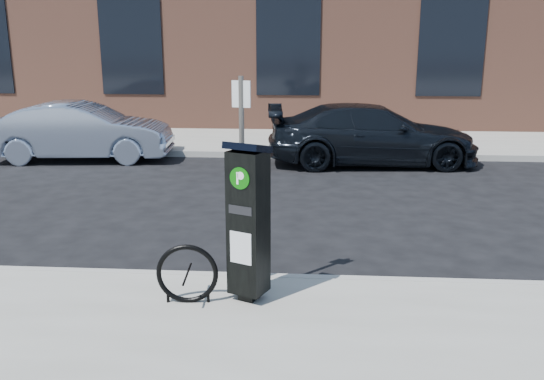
# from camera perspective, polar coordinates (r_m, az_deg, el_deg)

# --- Properties ---
(ground) EXTENTS (120.00, 120.00, 0.00)m
(ground) POSITION_cam_1_polar(r_m,az_deg,el_deg) (7.15, -2.78, -9.42)
(ground) COLOR black
(ground) RESTS_ON ground
(sidewalk_far) EXTENTS (60.00, 12.00, 0.15)m
(sidewalk_far) POSITION_cam_1_polar(r_m,az_deg,el_deg) (20.70, 1.81, 6.62)
(sidewalk_far) COLOR gray
(sidewalk_far) RESTS_ON ground
(curb_near) EXTENTS (60.00, 0.12, 0.16)m
(curb_near) POSITION_cam_1_polar(r_m,az_deg,el_deg) (7.10, -2.80, -8.94)
(curb_near) COLOR #9E9B93
(curb_near) RESTS_ON ground
(curb_far) EXTENTS (60.00, 0.12, 0.16)m
(curb_far) POSITION_cam_1_polar(r_m,az_deg,el_deg) (14.80, 0.87, 3.48)
(curb_far) COLOR #9E9B93
(curb_far) RESTS_ON ground
(building) EXTENTS (28.00, 10.05, 8.25)m
(building) POSITION_cam_1_polar(r_m,az_deg,el_deg) (23.53, 2.20, 17.50)
(building) COLOR brown
(building) RESTS_ON ground
(parking_kiosk) EXTENTS (0.51, 0.49, 1.76)m
(parking_kiosk) POSITION_cam_1_polar(r_m,az_deg,el_deg) (6.12, -2.37, -3.02)
(parking_kiosk) COLOR black
(parking_kiosk) RESTS_ON sidewalk_near
(sign_pole) EXTENTS (0.21, 0.19, 2.39)m
(sign_pole) POSITION_cam_1_polar(r_m,az_deg,el_deg) (6.43, -2.95, 0.44)
(sign_pole) COLOR #5B5450
(sign_pole) RESTS_ON sidewalk_near
(bike_rack) EXTENTS (0.67, 0.10, 0.67)m
(bike_rack) POSITION_cam_1_polar(r_m,az_deg,el_deg) (6.30, -8.40, -8.25)
(bike_rack) COLOR black
(bike_rack) RESTS_ON sidewalk_near
(car_silver) EXTENTS (4.53, 1.95, 1.45)m
(car_silver) POSITION_cam_1_polar(r_m,az_deg,el_deg) (15.19, -18.33, 5.52)
(car_silver) COLOR #8A98B0
(car_silver) RESTS_ON ground
(car_dark) EXTENTS (5.16, 2.40, 1.46)m
(car_dark) POSITION_cam_1_polar(r_m,az_deg,el_deg) (14.13, 9.87, 5.43)
(car_dark) COLOR black
(car_dark) RESTS_ON ground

